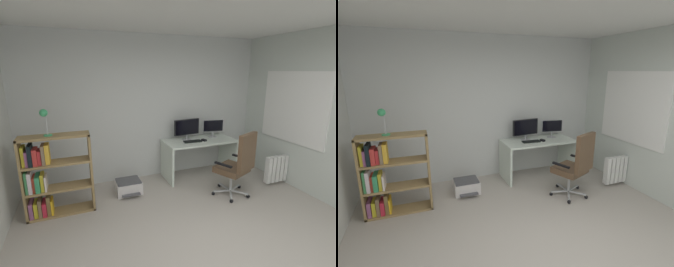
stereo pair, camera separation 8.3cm
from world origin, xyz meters
TOP-DOWN VIEW (x-y plane):
  - wall_back at (0.00, 2.75)m, footprint 4.58×0.10m
  - window_pane at (2.29, 1.45)m, footprint 0.01×1.27m
  - window_frame at (2.28, 1.45)m, footprint 0.02×1.35m
  - desk at (0.92, 2.34)m, footprint 1.41×0.66m
  - monitor_main at (0.69, 2.44)m, footprint 0.54×0.18m
  - monitor_secondary at (1.28, 2.44)m, footprint 0.44×0.18m
  - keyboard at (0.74, 2.27)m, footprint 0.35×0.15m
  - computer_mouse at (0.97, 2.25)m, footprint 0.08×0.11m
  - office_chair at (1.09, 1.33)m, footprint 0.65×0.68m
  - bookshelf at (-1.75, 1.88)m, footprint 0.93×0.28m
  - desk_lamp at (-1.71, 1.88)m, footprint 0.13×0.11m
  - printer at (-0.57, 2.12)m, footprint 0.43×0.44m
  - radiator at (2.19, 1.45)m, footprint 0.73×0.10m

SIDE VIEW (x-z plane):
  - printer at x=-0.57m, z-range 0.00..0.23m
  - radiator at x=2.19m, z-range 0.06..0.55m
  - desk at x=0.92m, z-range 0.17..0.91m
  - bookshelf at x=-1.75m, z-range -0.02..1.18m
  - office_chair at x=1.09m, z-range 0.03..1.15m
  - keyboard at x=0.74m, z-range 0.74..0.76m
  - computer_mouse at x=0.97m, z-range 0.74..0.77m
  - monitor_secondary at x=1.28m, z-range 0.78..1.14m
  - monitor_main at x=0.69m, z-range 0.78..1.19m
  - wall_back at x=0.00m, z-range 0.00..2.71m
  - window_pane at x=2.29m, z-range 0.85..2.01m
  - window_frame at x=2.28m, z-range 0.81..2.05m
  - desk_lamp at x=-1.71m, z-range 1.28..1.65m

